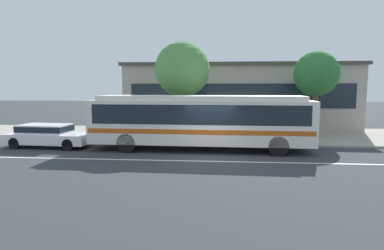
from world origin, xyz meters
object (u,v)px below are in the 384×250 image
(bus_stop_sign, at_px, (293,116))
(street_tree_mid_block, at_px, (316,74))
(pedestrian_waiting_near_sign, at_px, (184,127))
(street_tree_near_stop, at_px, (182,70))
(transit_bus, at_px, (201,119))
(sedan_behind_bus, at_px, (48,134))

(bus_stop_sign, relative_size, street_tree_mid_block, 0.45)
(street_tree_mid_block, bearing_deg, bus_stop_sign, -124.51)
(pedestrian_waiting_near_sign, distance_m, street_tree_mid_block, 9.38)
(bus_stop_sign, bearing_deg, street_tree_near_stop, 165.95)
(transit_bus, xyz_separation_m, pedestrian_waiting_near_sign, (-1.10, 1.85, -0.66))
(transit_bus, relative_size, street_tree_mid_block, 2.11)
(street_tree_near_stop, height_order, street_tree_mid_block, street_tree_near_stop)
(street_tree_mid_block, bearing_deg, pedestrian_waiting_near_sign, -160.41)
(bus_stop_sign, relative_size, street_tree_near_stop, 0.41)
(pedestrian_waiting_near_sign, xyz_separation_m, street_tree_mid_block, (8.32, 2.96, 3.15))
(street_tree_mid_block, bearing_deg, transit_bus, -146.34)
(street_tree_near_stop, relative_size, street_tree_mid_block, 1.10)
(bus_stop_sign, distance_m, street_tree_near_stop, 7.33)
(pedestrian_waiting_near_sign, xyz_separation_m, bus_stop_sign, (6.32, 0.04, 0.68))
(sedan_behind_bus, xyz_separation_m, bus_stop_sign, (13.90, 1.74, 1.01))
(sedan_behind_bus, relative_size, bus_stop_sign, 1.94)
(pedestrian_waiting_near_sign, distance_m, street_tree_near_stop, 3.83)
(sedan_behind_bus, bearing_deg, street_tree_near_stop, 24.92)
(street_tree_near_stop, bearing_deg, bus_stop_sign, -14.05)
(pedestrian_waiting_near_sign, bearing_deg, street_tree_near_stop, 99.51)
(transit_bus, height_order, street_tree_near_stop, street_tree_near_stop)
(transit_bus, bearing_deg, bus_stop_sign, 19.94)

